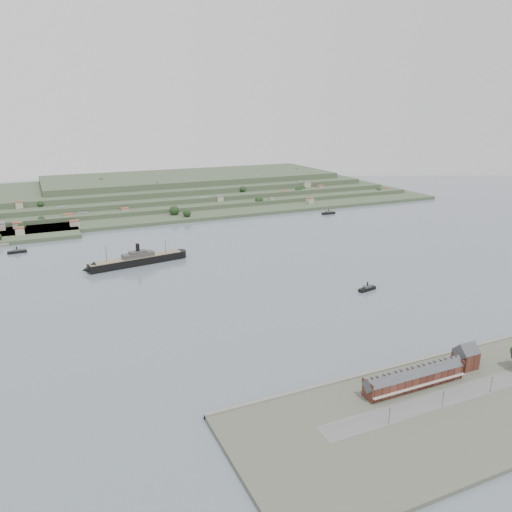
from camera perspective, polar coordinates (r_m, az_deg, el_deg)
name	(u,v)px	position (r m, az deg, el deg)	size (l,w,h in m)	color
ground	(276,282)	(393.66, 2.34, -2.93)	(1400.00, 1400.00, 0.00)	slate
near_shore	(458,403)	(256.91, 22.09, -15.35)	(220.00, 80.00, 2.60)	#4C5142
terrace_row	(414,378)	(258.86, 17.62, -13.11)	(55.60, 9.80, 11.07)	#401D16
gabled_building	(466,356)	(284.99, 22.85, -10.50)	(10.40, 10.18, 14.09)	#401D16
far_peninsula	(175,191)	(759.44, -9.22, 7.36)	(760.00, 309.00, 30.00)	#3C4E34
steamship	(134,261)	(444.96, -13.77, -0.52)	(93.40, 24.58, 22.48)	black
tugboat	(367,288)	(383.01, 12.59, -3.64)	(15.80, 7.11, 6.88)	black
ferry_west	(17,251)	(520.36, -25.65, 0.47)	(17.09, 5.39, 6.34)	black
ferry_east	(328,213)	(648.55, 8.28, 4.90)	(18.26, 5.32, 6.82)	black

